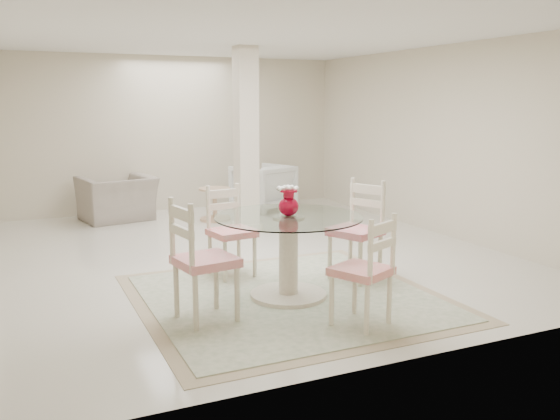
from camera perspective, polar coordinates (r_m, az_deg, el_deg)
name	(u,v)px	position (r m, az deg, el deg)	size (l,w,h in m)	color
ground	(247,253)	(7.63, -3.19, -4.12)	(7.00, 7.00, 0.00)	beige
room_shell	(246,106)	(7.39, -3.34, 9.95)	(6.02, 7.02, 2.71)	beige
column	(246,140)	(8.80, -3.29, 6.72)	(0.30, 0.30, 2.70)	beige
area_rug	(288,297)	(5.90, 0.81, -8.39)	(2.89, 2.89, 0.02)	tan
dining_table	(288,257)	(5.79, 0.82, -4.52)	(1.43, 1.43, 0.82)	beige
red_vase	(288,201)	(5.67, 0.82, 0.83)	(0.23, 0.20, 0.30)	#AB0521
dining_chair_east	(360,222)	(6.45, 7.69, -1.19)	(0.63, 0.63, 1.19)	beige
dining_chair_north	(229,224)	(6.54, -4.96, -1.36)	(0.50, 0.50, 1.10)	beige
dining_chair_west	(197,252)	(5.15, -7.97, -4.02)	(0.55, 0.55, 1.21)	beige
dining_chair_south	(368,263)	(5.05, 8.51, -5.06)	(0.58, 0.58, 1.09)	#EFE4C5
recliner_taupe	(117,199)	(9.99, -15.40, 1.07)	(1.10, 0.96, 0.72)	gray
armchair_white	(263,188)	(10.51, -1.65, 2.17)	(0.88, 0.90, 0.82)	silver
side_table	(215,205)	(9.70, -6.29, 0.44)	(0.51, 0.51, 0.53)	tan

